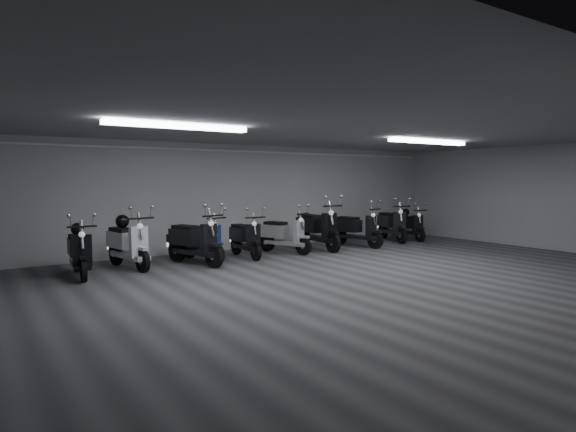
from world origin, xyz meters
TOP-DOWN VIEW (x-y plane):
  - floor at (0.00, 0.00)m, footprint 14.00×10.00m
  - ceiling at (0.00, 0.00)m, footprint 14.00×10.00m
  - back_wall at (0.00, 5.00)m, footprint 14.00×0.01m
  - right_wall at (7.00, 0.00)m, footprint 0.01×10.00m
  - fluor_strip_left at (-3.00, 1.00)m, footprint 2.40×0.18m
  - fluor_strip_right at (3.00, 1.00)m, footprint 2.40×0.18m
  - conduit at (0.00, 4.92)m, footprint 13.60×0.05m
  - scooter_1 at (-4.16, 3.32)m, footprint 0.69×1.74m
  - scooter_2 at (-3.13, 3.66)m, footprint 0.94×1.91m
  - scooter_3 at (-1.80, 3.32)m, footprint 1.15×1.95m
  - scooter_4 at (-1.43, 3.72)m, footprint 0.87×1.77m
  - scooter_5 at (-0.38, 3.60)m, footprint 0.66×1.70m
  - scooter_6 at (0.77, 3.65)m, footprint 1.17×1.80m
  - scooter_7 at (1.83, 3.68)m, footprint 0.67×2.00m
  - scooter_8 at (3.09, 3.53)m, footprint 1.05×1.88m
  - scooter_9 at (4.78, 3.85)m, footprint 1.16×1.92m
  - scooter_10 at (5.42, 3.73)m, footprint 0.83×1.66m
  - helmet_0 at (-3.18, 3.91)m, footprint 0.29×0.29m
  - helmet_1 at (-4.14, 3.56)m, footprint 0.24×0.24m
  - helmet_2 at (5.47, 3.95)m, footprint 0.24×0.24m

SIDE VIEW (x-z plane):
  - floor at x=0.00m, z-range -0.01..0.00m
  - scooter_10 at x=5.42m, z-range 0.00..1.18m
  - scooter_5 at x=-0.38m, z-range 0.00..1.24m
  - scooter_4 at x=-1.43m, z-range 0.00..1.26m
  - scooter_1 at x=-4.16m, z-range 0.00..1.27m
  - scooter_6 at x=0.77m, z-range 0.00..1.28m
  - scooter_8 at x=3.09m, z-range 0.00..1.33m
  - scooter_9 at x=4.78m, z-range 0.00..1.36m
  - scooter_2 at x=-3.13m, z-range 0.00..1.36m
  - scooter_3 at x=-1.80m, z-range 0.00..1.38m
  - scooter_7 at x=1.83m, z-range 0.00..1.49m
  - helmet_2 at x=5.47m, z-range 0.73..0.97m
  - helmet_1 at x=-4.14m, z-range 0.79..1.03m
  - helmet_0 at x=-3.18m, z-range 0.84..1.13m
  - back_wall at x=0.00m, z-range 0.00..2.80m
  - right_wall at x=7.00m, z-range 0.00..2.80m
  - conduit at x=0.00m, z-range 2.59..2.65m
  - fluor_strip_left at x=-3.00m, z-range 2.70..2.78m
  - fluor_strip_right at x=3.00m, z-range 2.70..2.78m
  - ceiling at x=0.00m, z-range 2.80..2.81m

